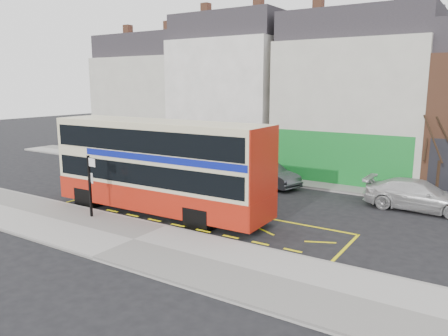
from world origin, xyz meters
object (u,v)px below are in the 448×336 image
Objects in this scene: bus_stop_post at (90,180)px; car_white at (418,195)px; car_silver at (174,164)px; car_grey at (267,174)px; street_tree_right at (443,126)px; double_decker_bus at (160,166)px; street_tree_left at (112,101)px.

bus_stop_post is 15.32m from car_white.
car_silver reaches higher than car_grey.
street_tree_right is (12.45, 12.27, 2.01)m from bus_stop_post.
bus_stop_post is at bearing -129.56° from double_decker_bus.
street_tree_right is at bearing 41.99° from double_decker_bus.
car_silver is 0.85× the size of car_white.
street_tree_left is 1.18× the size of street_tree_right.
street_tree_left reaches higher than car_white.
car_grey is 8.42m from car_white.
bus_stop_post is 0.64× the size of car_grey.
street_tree_right reaches higher than double_decker_bus.
bus_stop_post is at bearing -46.44° from street_tree_left.
bus_stop_post is (-1.91, -2.41, -0.45)m from double_decker_bus.
street_tree_left is (-16.33, 3.37, 3.81)m from car_grey.
car_silver is 16.21m from street_tree_right.
bus_stop_post is 0.55× the size of car_white.
double_decker_bus is at bearing -141.53° from car_silver.
car_grey is at bearing -166.10° from street_tree_right.
double_decker_bus is 1.65× the size of street_tree_left.
street_tree_right reaches higher than car_white.
car_grey is 0.86× the size of car_white.
car_white is at bearing -87.65° from car_silver.
double_decker_bus is 2.19× the size of car_white.
bus_stop_post reaches higher than car_grey.
bus_stop_post is 0.49× the size of street_tree_right.
street_tree_left is (-9.51, 3.68, 3.79)m from car_silver.
car_grey is at bearing 76.74° from double_decker_bus.
car_silver is 0.75× the size of street_tree_right.
street_tree_left is at bearing 81.17° from car_white.
double_decker_bus is at bearing 58.06° from bus_stop_post.
double_decker_bus reaches higher than bus_stop_post.
street_tree_right is at bearing -2.65° from street_tree_left.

